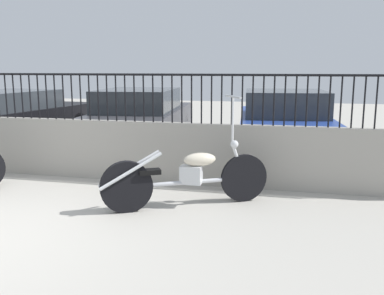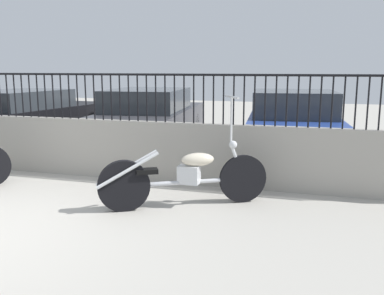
{
  "view_description": "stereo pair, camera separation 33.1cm",
  "coord_description": "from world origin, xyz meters",
  "px_view_note": "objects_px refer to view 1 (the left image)",
  "views": [
    {
      "loc": [
        3.45,
        -3.6,
        1.82
      ],
      "look_at": [
        2.03,
        2.26,
        0.7
      ],
      "focal_mm": 40.0,
      "sensor_mm": 36.0,
      "label": 1
    },
    {
      "loc": [
        3.77,
        -3.51,
        1.82
      ],
      "look_at": [
        2.03,
        2.26,
        0.7
      ],
      "focal_mm": 40.0,
      "sensor_mm": 36.0,
      "label": 2
    }
  ],
  "objects_px": {
    "car_black": "(13,116)",
    "car_dark_grey": "(140,118)",
    "car_blue": "(284,121)",
    "motorcycle_silver": "(179,177)"
  },
  "relations": [
    {
      "from": "car_black",
      "to": "car_dark_grey",
      "type": "bearing_deg",
      "value": -78.91
    },
    {
      "from": "car_dark_grey",
      "to": "car_blue",
      "type": "xyz_separation_m",
      "value": [
        3.27,
        0.14,
        -0.01
      ]
    },
    {
      "from": "car_black",
      "to": "car_blue",
      "type": "bearing_deg",
      "value": -80.22
    },
    {
      "from": "motorcycle_silver",
      "to": "car_black",
      "type": "xyz_separation_m",
      "value": [
        -5.24,
        3.79,
        0.25
      ]
    },
    {
      "from": "car_blue",
      "to": "car_dark_grey",
      "type": "bearing_deg",
      "value": 86.41
    },
    {
      "from": "car_black",
      "to": "car_blue",
      "type": "relative_size",
      "value": 1.16
    },
    {
      "from": "car_blue",
      "to": "car_black",
      "type": "bearing_deg",
      "value": 87.69
    },
    {
      "from": "motorcycle_silver",
      "to": "car_black",
      "type": "height_order",
      "value": "motorcycle_silver"
    },
    {
      "from": "motorcycle_silver",
      "to": "car_dark_grey",
      "type": "distance_m",
      "value": 4.56
    },
    {
      "from": "motorcycle_silver",
      "to": "car_blue",
      "type": "relative_size",
      "value": 0.5
    }
  ]
}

